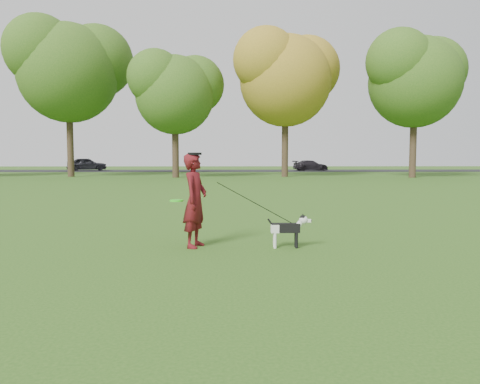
{
  "coord_description": "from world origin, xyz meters",
  "views": [
    {
      "loc": [
        -0.07,
        -8.26,
        1.6
      ],
      "look_at": [
        0.1,
        -0.03,
        0.95
      ],
      "focal_mm": 35.0,
      "sensor_mm": 36.0,
      "label": 1
    }
  ],
  "objects_px": {
    "car_left": "(87,164)",
    "dog": "(289,227)",
    "man": "(195,200)",
    "car_right": "(311,165)"
  },
  "relations": [
    {
      "from": "car_left",
      "to": "dog",
      "type": "bearing_deg",
      "value": -175.66
    },
    {
      "from": "man",
      "to": "car_right",
      "type": "bearing_deg",
      "value": 3.97
    },
    {
      "from": "man",
      "to": "car_right",
      "type": "relative_size",
      "value": 0.45
    },
    {
      "from": "car_left",
      "to": "car_right",
      "type": "xyz_separation_m",
      "value": [
        23.04,
        0.0,
        -0.14
      ]
    },
    {
      "from": "man",
      "to": "dog",
      "type": "distance_m",
      "value": 1.69
    },
    {
      "from": "dog",
      "to": "car_right",
      "type": "bearing_deg",
      "value": 79.69
    },
    {
      "from": "man",
      "to": "dog",
      "type": "height_order",
      "value": "man"
    },
    {
      "from": "dog",
      "to": "car_left",
      "type": "relative_size",
      "value": 0.2
    },
    {
      "from": "dog",
      "to": "car_left",
      "type": "height_order",
      "value": "car_left"
    },
    {
      "from": "dog",
      "to": "car_left",
      "type": "xyz_separation_m",
      "value": [
        -15.72,
        40.28,
        0.33
      ]
    }
  ]
}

